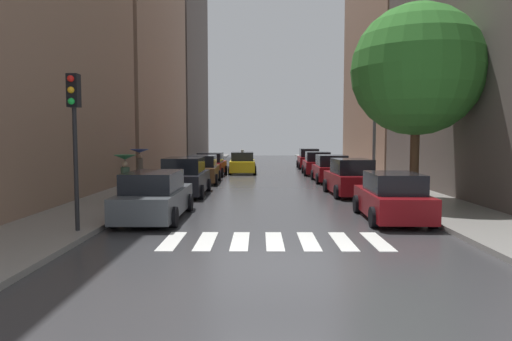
% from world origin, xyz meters
% --- Properties ---
extents(ground_plane, '(28.00, 72.00, 0.04)m').
position_xyz_m(ground_plane, '(0.00, 24.00, -0.02)').
color(ground_plane, '#343436').
extents(sidewalk_left, '(3.00, 72.00, 0.15)m').
position_xyz_m(sidewalk_left, '(-6.50, 24.00, 0.07)').
color(sidewalk_left, gray).
rests_on(sidewalk_left, ground).
extents(sidewalk_right, '(3.00, 72.00, 0.15)m').
position_xyz_m(sidewalk_right, '(6.50, 24.00, 0.07)').
color(sidewalk_right, gray).
rests_on(sidewalk_right, ground).
extents(crosswalk_stripes, '(5.85, 2.20, 0.01)m').
position_xyz_m(crosswalk_stripes, '(0.00, 2.40, 0.01)').
color(crosswalk_stripes, silver).
rests_on(crosswalk_stripes, ground).
extents(building_left_mid, '(6.00, 18.68, 17.36)m').
position_xyz_m(building_left_mid, '(-11.00, 28.67, 8.68)').
color(building_left_mid, '#8C6B56').
rests_on(building_left_mid, ground).
extents(building_left_far, '(6.00, 19.54, 23.90)m').
position_xyz_m(building_left_far, '(-11.00, 48.84, 11.95)').
color(building_left_far, '#564C47').
rests_on(building_left_far, ground).
extents(building_right_mid, '(6.00, 15.23, 16.27)m').
position_xyz_m(building_right_mid, '(11.00, 28.72, 8.13)').
color(building_right_mid, '#8C6B56').
rests_on(building_right_mid, ground).
extents(parked_car_left_nearest, '(2.04, 4.69, 1.60)m').
position_xyz_m(parked_car_left_nearest, '(-3.91, 5.68, 0.75)').
color(parked_car_left_nearest, '#474C51').
rests_on(parked_car_left_nearest, ground).
extents(parked_car_left_second, '(2.12, 4.48, 1.79)m').
position_xyz_m(parked_car_left_second, '(-3.93, 12.02, 0.83)').
color(parked_car_left_second, black).
rests_on(parked_car_left_second, ground).
extents(parked_car_left_third, '(2.08, 4.50, 1.67)m').
position_xyz_m(parked_car_left_third, '(-3.82, 17.90, 0.78)').
color(parked_car_left_third, brown).
rests_on(parked_car_left_third, ground).
extents(parked_car_left_fourth, '(2.17, 4.11, 1.64)m').
position_xyz_m(parked_car_left_fourth, '(-3.88, 23.19, 0.77)').
color(parked_car_left_fourth, maroon).
rests_on(parked_car_left_fourth, ground).
extents(parked_car_right_nearest, '(2.08, 4.21, 1.58)m').
position_xyz_m(parked_car_right_nearest, '(3.99, 5.52, 0.74)').
color(parked_car_right_nearest, maroon).
rests_on(parked_car_right_nearest, ground).
extents(parked_car_right_second, '(2.16, 4.15, 1.73)m').
position_xyz_m(parked_car_right_second, '(3.92, 11.97, 0.80)').
color(parked_car_right_second, maroon).
rests_on(parked_car_right_second, ground).
extents(parked_car_right_third, '(2.14, 4.09, 1.67)m').
position_xyz_m(parked_car_right_third, '(4.00, 18.42, 0.78)').
color(parked_car_right_third, maroon).
rests_on(parked_car_right_third, ground).
extents(parked_car_right_fourth, '(2.21, 4.06, 1.69)m').
position_xyz_m(parked_car_right_fourth, '(3.86, 23.92, 0.79)').
color(parked_car_right_fourth, maroon).
rests_on(parked_car_right_fourth, ground).
extents(parked_car_right_fifth, '(2.07, 4.17, 1.75)m').
position_xyz_m(parked_car_right_fifth, '(3.97, 30.72, 0.81)').
color(parked_car_right_fifth, maroon).
rests_on(parked_car_right_fifth, ground).
extents(taxi_midroad, '(2.16, 4.43, 1.81)m').
position_xyz_m(taxi_midroad, '(-1.69, 25.23, 0.76)').
color(taxi_midroad, yellow).
rests_on(taxi_midroad, ground).
extents(pedestrian_foreground, '(1.09, 1.09, 1.93)m').
position_xyz_m(pedestrian_foreground, '(-7.10, 15.95, 1.59)').
color(pedestrian_foreground, navy).
rests_on(pedestrian_foreground, sidewalk_left).
extents(pedestrian_near_tree, '(0.93, 0.93, 1.87)m').
position_xyz_m(pedestrian_near_tree, '(-5.90, 9.12, 1.48)').
color(pedestrian_near_tree, '#38513D').
rests_on(pedestrian_near_tree, sidewalk_left).
extents(street_tree_right, '(5.24, 5.24, 7.90)m').
position_xyz_m(street_tree_right, '(5.91, 9.10, 5.42)').
color(street_tree_right, '#513823').
rests_on(street_tree_right, sidewalk_right).
extents(traffic_light_left_corner, '(0.30, 0.42, 4.30)m').
position_xyz_m(traffic_light_left_corner, '(-5.45, 3.02, 3.29)').
color(traffic_light_left_corner, black).
rests_on(traffic_light_left_corner, sidewalk_left).
extents(lamp_post_right, '(0.60, 0.28, 7.09)m').
position_xyz_m(lamp_post_right, '(5.55, 14.21, 4.23)').
color(lamp_post_right, '#595B60').
rests_on(lamp_post_right, sidewalk_right).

